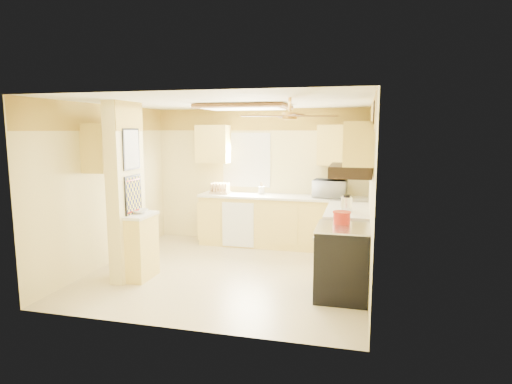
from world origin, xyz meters
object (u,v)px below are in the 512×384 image
(bowl, at_px, (139,211))
(kettle, at_px, (347,204))
(stove, at_px, (342,262))
(microwave, at_px, (330,189))
(dutch_oven, at_px, (342,217))

(bowl, height_order, kettle, kettle)
(stove, height_order, microwave, microwave)
(dutch_oven, bearing_deg, microwave, 98.68)
(stove, distance_m, bowl, 2.89)
(dutch_oven, bearing_deg, bowl, -177.39)
(microwave, bearing_deg, kettle, 110.04)
(stove, xyz_separation_m, bowl, (-2.85, 0.05, 0.51))
(bowl, distance_m, dutch_oven, 2.82)
(kettle, bearing_deg, stove, -90.17)
(dutch_oven, xyz_separation_m, kettle, (0.03, 0.70, 0.06))
(microwave, relative_size, dutch_oven, 2.39)
(bowl, relative_size, dutch_oven, 0.95)
(stove, bearing_deg, bowl, 179.08)
(microwave, xyz_separation_m, bowl, (-2.52, -2.09, -0.13))
(microwave, xyz_separation_m, kettle, (0.33, -1.25, -0.04))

